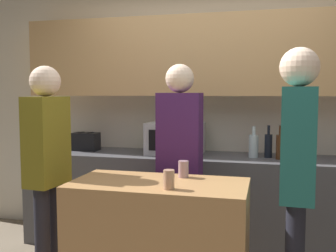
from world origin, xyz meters
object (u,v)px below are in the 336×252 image
(microwave, at_px, (175,138))
(person_left, at_px, (47,160))
(bottle_0, at_px, (254,146))
(cup_0, at_px, (183,169))
(bottle_2, at_px, (280,146))
(person_center, at_px, (180,151))
(person_right, at_px, (297,166))
(bottle_3, at_px, (295,145))
(bottle_1, at_px, (268,145))
(toaster, at_px, (86,141))
(cup_1, at_px, (169,180))

(microwave, distance_m, person_left, 1.31)
(bottle_0, relative_size, cup_0, 2.44)
(bottle_2, distance_m, person_center, 0.95)
(person_left, bearing_deg, person_right, 91.09)
(bottle_3, relative_size, person_center, 0.19)
(person_left, bearing_deg, bottle_2, 126.50)
(person_right, bearing_deg, cup_0, 75.63)
(bottle_2, bearing_deg, bottle_1, 145.44)
(microwave, relative_size, bottle_1, 1.77)
(toaster, relative_size, bottle_1, 0.89)
(cup_0, relative_size, cup_1, 0.97)
(microwave, height_order, cup_0, microwave)
(microwave, bearing_deg, toaster, 179.90)
(bottle_2, xyz_separation_m, person_left, (-1.66, -1.03, -0.01))
(bottle_2, bearing_deg, toaster, 177.71)
(microwave, bearing_deg, person_left, -122.22)
(bottle_2, relative_size, bottle_3, 0.92)
(bottle_1, relative_size, person_left, 0.18)
(bottle_1, distance_m, person_center, 0.92)
(bottle_3, xyz_separation_m, cup_1, (-0.82, -1.30, -0.07))
(cup_0, height_order, person_right, person_right)
(cup_0, bearing_deg, bottle_2, 53.78)
(bottle_3, distance_m, person_right, 1.18)
(microwave, xyz_separation_m, bottle_2, (0.96, -0.07, -0.04))
(cup_1, distance_m, person_center, 0.73)
(bottle_0, distance_m, cup_1, 1.40)
(microwave, height_order, cup_1, microwave)
(cup_1, relative_size, person_center, 0.07)
(bottle_1, height_order, person_center, person_center)
(toaster, height_order, bottle_1, bottle_1)
(bottle_0, bearing_deg, bottle_2, -12.93)
(bottle_3, relative_size, cup_1, 2.75)
(bottle_1, distance_m, bottle_2, 0.12)
(toaster, distance_m, person_right, 2.30)
(bottle_3, distance_m, person_left, 2.08)
(bottle_1, height_order, cup_1, bottle_1)
(bottle_2, bearing_deg, cup_1, -118.50)
(bottle_2, xyz_separation_m, person_center, (-0.78, -0.55, 0.01))
(cup_0, relative_size, person_left, 0.07)
(cup_0, height_order, person_left, person_left)
(bottle_0, distance_m, bottle_3, 0.36)
(microwave, height_order, person_right, person_right)
(bottle_0, distance_m, bottle_2, 0.23)
(microwave, height_order, person_center, person_center)
(bottle_0, bearing_deg, cup_1, -109.19)
(cup_1, distance_m, person_right, 0.77)
(microwave, bearing_deg, cup_1, -78.51)
(bottle_3, height_order, cup_1, bottle_3)
(toaster, xyz_separation_m, bottle_1, (1.80, -0.01, 0.02))
(microwave, distance_m, bottle_1, 0.86)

